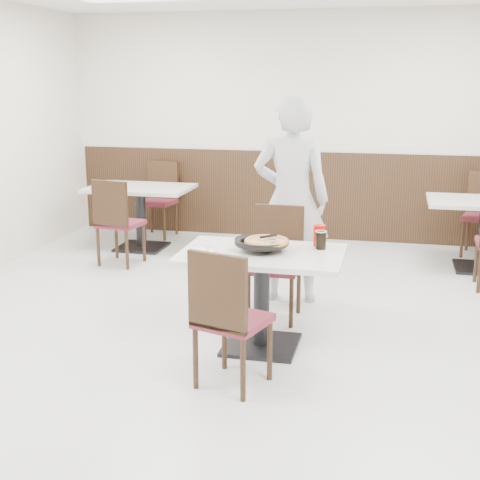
% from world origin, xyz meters
% --- Properties ---
extents(floor, '(7.00, 7.00, 0.00)m').
position_xyz_m(floor, '(0.00, 0.00, 0.00)').
color(floor, '#B3B3AE').
rests_on(floor, ground).
extents(wall_back, '(6.00, 0.04, 2.80)m').
position_xyz_m(wall_back, '(0.00, 3.50, 1.40)').
color(wall_back, silver).
rests_on(wall_back, floor).
extents(wainscot_back, '(5.90, 0.03, 1.10)m').
position_xyz_m(wainscot_back, '(0.00, 3.48, 0.55)').
color(wainscot_back, black).
rests_on(wainscot_back, floor).
extents(main_table, '(1.29, 0.94, 0.75)m').
position_xyz_m(main_table, '(0.20, -0.14, 0.38)').
color(main_table, silver).
rests_on(main_table, floor).
extents(chair_near, '(0.53, 0.53, 0.95)m').
position_xyz_m(chair_near, '(0.14, -0.81, 0.47)').
color(chair_near, black).
rests_on(chair_near, floor).
extents(chair_far, '(0.43, 0.43, 0.95)m').
position_xyz_m(chair_far, '(0.19, 0.49, 0.47)').
color(chair_far, black).
rests_on(chair_far, floor).
extents(trivet, '(0.12, 0.12, 0.04)m').
position_xyz_m(trivet, '(0.23, -0.12, 0.77)').
color(trivet, black).
rests_on(trivet, main_table).
extents(pizza_pan, '(0.39, 0.39, 0.01)m').
position_xyz_m(pizza_pan, '(0.19, -0.11, 0.79)').
color(pizza_pan, black).
rests_on(pizza_pan, trivet).
extents(pizza, '(0.32, 0.32, 0.02)m').
position_xyz_m(pizza, '(0.23, -0.13, 0.81)').
color(pizza, '#B77E32').
rests_on(pizza, pizza_pan).
extents(pizza_server, '(0.10, 0.12, 0.00)m').
position_xyz_m(pizza_server, '(0.26, -0.16, 0.84)').
color(pizza_server, white).
rests_on(pizza_server, pizza).
extents(napkin, '(0.20, 0.20, 0.00)m').
position_xyz_m(napkin, '(-0.23, -0.32, 0.75)').
color(napkin, white).
rests_on(napkin, main_table).
extents(side_plate, '(0.21, 0.21, 0.01)m').
position_xyz_m(side_plate, '(-0.23, -0.27, 0.76)').
color(side_plate, white).
rests_on(side_plate, napkin).
extents(fork, '(0.03, 0.15, 0.00)m').
position_xyz_m(fork, '(-0.19, -0.23, 0.77)').
color(fork, white).
rests_on(fork, side_plate).
extents(cola_glass, '(0.09, 0.09, 0.13)m').
position_xyz_m(cola_glass, '(0.62, 0.04, 0.81)').
color(cola_glass, black).
rests_on(cola_glass, main_table).
extents(red_cup, '(0.10, 0.10, 0.16)m').
position_xyz_m(red_cup, '(0.59, 0.15, 0.83)').
color(red_cup, '#AA0C00').
rests_on(red_cup, main_table).
extents(diner_person, '(0.72, 0.51, 1.87)m').
position_xyz_m(diner_person, '(0.24, 1.02, 0.93)').
color(diner_person, silver).
rests_on(diner_person, floor).
extents(bg_table_left, '(1.29, 0.94, 0.75)m').
position_xyz_m(bg_table_left, '(-1.80, 2.49, 0.38)').
color(bg_table_left, silver).
rests_on(bg_table_left, floor).
extents(bg_chair_left_near, '(0.48, 0.48, 0.95)m').
position_xyz_m(bg_chair_left_near, '(-1.76, 1.80, 0.47)').
color(bg_chair_left_near, black).
rests_on(bg_chair_left_near, floor).
extents(bg_chair_left_far, '(0.46, 0.46, 0.95)m').
position_xyz_m(bg_chair_left_far, '(-1.81, 3.12, 0.47)').
color(bg_chair_left_far, black).
rests_on(bg_chair_left_far, floor).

